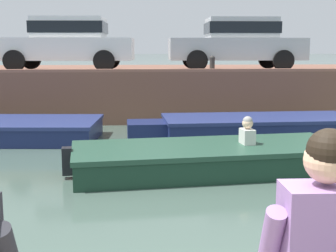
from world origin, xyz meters
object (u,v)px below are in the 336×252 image
motorboat_passing (221,158)px  car_centre_silver (237,42)px  mooring_bollard_mid (212,63)px  car_left_inner_white (67,41)px  boat_moored_central_navy (250,126)px

motorboat_passing → car_centre_silver: size_ratio=1.40×
motorboat_passing → mooring_bollard_mid: (0.70, 5.32, 1.47)m
car_centre_silver → mooring_bollard_mid: 1.53m
car_left_inner_white → mooring_bollard_mid: 4.34m
car_left_inner_white → motorboat_passing: bearing=-61.4°
car_left_inner_white → car_centre_silver: size_ratio=1.01×
car_centre_silver → mooring_bollard_mid: (-0.93, -1.05, -0.61)m
car_centre_silver → car_left_inner_white: bearing=-180.0°
boat_moored_central_navy → mooring_bollard_mid: mooring_bollard_mid is taller
boat_moored_central_navy → motorboat_passing: (-1.31, -3.27, 0.00)m
boat_moored_central_navy → motorboat_passing: motorboat_passing is taller
car_centre_silver → mooring_bollard_mid: size_ratio=9.11×
motorboat_passing → car_left_inner_white: size_ratio=1.39×
boat_moored_central_navy → car_left_inner_white: car_left_inner_white is taller
motorboat_passing → car_left_inner_white: (-3.48, 6.38, 2.08)m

